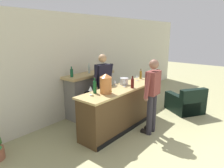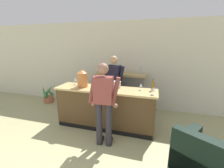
{
  "view_description": "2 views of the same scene",
  "coord_description": "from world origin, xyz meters",
  "px_view_note": "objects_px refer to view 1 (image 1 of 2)",
  "views": [
    {
      "loc": [
        -3.48,
        0.29,
        2.25
      ],
      "look_at": [
        0.03,
        3.17,
        1.09
      ],
      "focal_mm": 32.0,
      "sensor_mm": 36.0,
      "label": 1
    },
    {
      "loc": [
        1.29,
        -0.3,
        2.03
      ],
      "look_at": [
        0.24,
        3.31,
        1.05
      ],
      "focal_mm": 24.0,
      "sensor_mm": 36.0,
      "label": 2
    }
  ],
  "objects_px": {
    "wine_bottle_chardonnay_pale": "(132,82)",
    "wine_bottle_cabernet_heavy": "(141,74)",
    "person_bartender": "(103,85)",
    "wine_glass_mid_counter": "(115,82)",
    "wine_glass_near_bucket": "(151,76)",
    "ice_bucket_steel": "(124,81)",
    "fireplace_stone": "(89,93)",
    "wine_glass_back_row": "(125,81)",
    "person_customer": "(152,94)",
    "wine_glass_by_dispenser": "(137,76)",
    "armchair_black": "(186,104)",
    "wine_bottle_port_short": "(95,86)",
    "wine_glass_front_left": "(91,89)",
    "copper_dispenser": "(106,84)"
  },
  "relations": [
    {
      "from": "fireplace_stone",
      "to": "wine_bottle_cabernet_heavy",
      "type": "relative_size",
      "value": 5.64
    },
    {
      "from": "ice_bucket_steel",
      "to": "wine_bottle_chardonnay_pale",
      "type": "relative_size",
      "value": 0.74
    },
    {
      "from": "wine_glass_mid_counter",
      "to": "wine_glass_front_left",
      "type": "height_order",
      "value": "wine_glass_front_left"
    },
    {
      "from": "ice_bucket_steel",
      "to": "wine_glass_mid_counter",
      "type": "bearing_deg",
      "value": 159.55
    },
    {
      "from": "ice_bucket_steel",
      "to": "wine_bottle_port_short",
      "type": "distance_m",
      "value": 0.98
    },
    {
      "from": "person_bartender",
      "to": "person_customer",
      "type": "bearing_deg",
      "value": -82.76
    },
    {
      "from": "wine_glass_near_bucket",
      "to": "wine_glass_back_row",
      "type": "bearing_deg",
      "value": 172.15
    },
    {
      "from": "fireplace_stone",
      "to": "wine_glass_mid_counter",
      "type": "height_order",
      "value": "fireplace_stone"
    },
    {
      "from": "ice_bucket_steel",
      "to": "person_customer",
      "type": "bearing_deg",
      "value": -93.55
    },
    {
      "from": "ice_bucket_steel",
      "to": "wine_bottle_cabernet_heavy",
      "type": "height_order",
      "value": "wine_bottle_cabernet_heavy"
    },
    {
      "from": "person_customer",
      "to": "wine_glass_back_row",
      "type": "xyz_separation_m",
      "value": [
        -0.11,
        0.69,
        0.19
      ]
    },
    {
      "from": "fireplace_stone",
      "to": "wine_bottle_cabernet_heavy",
      "type": "xyz_separation_m",
      "value": [
        0.99,
        -1.06,
        0.53
      ]
    },
    {
      "from": "wine_bottle_port_short",
      "to": "person_bartender",
      "type": "bearing_deg",
      "value": 30.83
    },
    {
      "from": "person_customer",
      "to": "wine_glass_front_left",
      "type": "bearing_deg",
      "value": 142.45
    },
    {
      "from": "ice_bucket_steel",
      "to": "wine_glass_back_row",
      "type": "relative_size",
      "value": 1.16
    },
    {
      "from": "armchair_black",
      "to": "wine_glass_front_left",
      "type": "distance_m",
      "value": 3.17
    },
    {
      "from": "person_bartender",
      "to": "wine_glass_by_dispenser",
      "type": "relative_size",
      "value": 10.97
    },
    {
      "from": "wine_bottle_port_short",
      "to": "wine_glass_back_row",
      "type": "relative_size",
      "value": 1.86
    },
    {
      "from": "person_bartender",
      "to": "ice_bucket_steel",
      "type": "bearing_deg",
      "value": -66.82
    },
    {
      "from": "armchair_black",
      "to": "person_bartender",
      "type": "distance_m",
      "value": 2.57
    },
    {
      "from": "fireplace_stone",
      "to": "wine_glass_front_left",
      "type": "relative_size",
      "value": 8.23
    },
    {
      "from": "wine_glass_by_dispenser",
      "to": "wine_glass_mid_counter",
      "type": "distance_m",
      "value": 0.83
    },
    {
      "from": "wine_bottle_chardonnay_pale",
      "to": "wine_bottle_cabernet_heavy",
      "type": "distance_m",
      "value": 1.04
    },
    {
      "from": "person_bartender",
      "to": "wine_glass_mid_counter",
      "type": "height_order",
      "value": "person_bartender"
    },
    {
      "from": "ice_bucket_steel",
      "to": "wine_glass_back_row",
      "type": "bearing_deg",
      "value": -141.05
    },
    {
      "from": "wine_glass_near_bucket",
      "to": "wine_glass_mid_counter",
      "type": "relative_size",
      "value": 1.07
    },
    {
      "from": "person_bartender",
      "to": "wine_glass_mid_counter",
      "type": "xyz_separation_m",
      "value": [
        -0.03,
        -0.42,
        0.15
      ]
    },
    {
      "from": "wine_bottle_port_short",
      "to": "wine_glass_by_dispenser",
      "type": "height_order",
      "value": "wine_bottle_port_short"
    },
    {
      "from": "person_customer",
      "to": "armchair_black",
      "type": "bearing_deg",
      "value": -5.81
    },
    {
      "from": "person_customer",
      "to": "wine_glass_mid_counter",
      "type": "bearing_deg",
      "value": 102.24
    },
    {
      "from": "person_customer",
      "to": "wine_bottle_port_short",
      "type": "xyz_separation_m",
      "value": [
        -0.93,
        0.87,
        0.22
      ]
    },
    {
      "from": "wine_glass_near_bucket",
      "to": "wine_bottle_chardonnay_pale",
      "type": "bearing_deg",
      "value": -176.53
    },
    {
      "from": "ice_bucket_steel",
      "to": "wine_bottle_cabernet_heavy",
      "type": "distance_m",
      "value": 0.85
    },
    {
      "from": "armchair_black",
      "to": "wine_glass_front_left",
      "type": "bearing_deg",
      "value": 160.48
    },
    {
      "from": "wine_bottle_port_short",
      "to": "wine_bottle_chardonnay_pale",
      "type": "distance_m",
      "value": 0.94
    },
    {
      "from": "wine_bottle_port_short",
      "to": "wine_glass_by_dispenser",
      "type": "relative_size",
      "value": 2.14
    },
    {
      "from": "armchair_black",
      "to": "person_bartender",
      "type": "xyz_separation_m",
      "value": [
        -1.95,
        1.51,
        0.71
      ]
    },
    {
      "from": "wine_glass_back_row",
      "to": "wine_glass_by_dispenser",
      "type": "bearing_deg",
      "value": 9.16
    },
    {
      "from": "fireplace_stone",
      "to": "person_bartender",
      "type": "distance_m",
      "value": 0.7
    },
    {
      "from": "wine_bottle_port_short",
      "to": "wine_glass_front_left",
      "type": "height_order",
      "value": "wine_bottle_port_short"
    },
    {
      "from": "person_bartender",
      "to": "wine_glass_mid_counter",
      "type": "bearing_deg",
      "value": -93.86
    },
    {
      "from": "ice_bucket_steel",
      "to": "fireplace_stone",
      "type": "bearing_deg",
      "value": 97.33
    },
    {
      "from": "fireplace_stone",
      "to": "person_bartender",
      "type": "relative_size",
      "value": 0.89
    },
    {
      "from": "fireplace_stone",
      "to": "wine_glass_near_bucket",
      "type": "height_order",
      "value": "fireplace_stone"
    },
    {
      "from": "wine_glass_near_bucket",
      "to": "wine_glass_mid_counter",
      "type": "bearing_deg",
      "value": 162.04
    },
    {
      "from": "armchair_black",
      "to": "wine_glass_near_bucket",
      "type": "xyz_separation_m",
      "value": [
        -0.87,
        0.73,
        0.87
      ]
    },
    {
      "from": "wine_bottle_chardonnay_pale",
      "to": "wine_glass_back_row",
      "type": "bearing_deg",
      "value": 99.69
    },
    {
      "from": "wine_glass_near_bucket",
      "to": "person_customer",
      "type": "bearing_deg",
      "value": -149.16
    },
    {
      "from": "copper_dispenser",
      "to": "wine_bottle_cabernet_heavy",
      "type": "distance_m",
      "value": 1.7
    },
    {
      "from": "wine_glass_back_row",
      "to": "ice_bucket_steel",
      "type": "bearing_deg",
      "value": 38.95
    }
  ]
}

